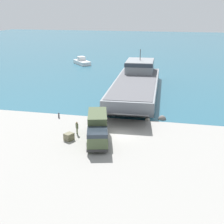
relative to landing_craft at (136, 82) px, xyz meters
name	(u,v)px	position (x,y,z in m)	size (l,w,h in m)	color
ground_plane	(119,135)	(1.12, -23.13, -1.70)	(240.00, 240.00, 0.00)	gray
water_surface	(164,47)	(1.12, 72.91, -1.70)	(240.00, 180.00, 0.01)	#285B70
landing_craft	(136,82)	(0.00, 0.00, 0.00)	(9.66, 33.86, 7.16)	gray
military_truck	(97,128)	(-1.06, -25.62, -0.07)	(4.33, 8.16, 3.23)	#475638
soldier_on_ramp	(77,127)	(-4.22, -24.15, -0.71)	(0.45, 0.50, 1.71)	#566042
moored_boat_a	(82,62)	(-19.78, 26.45, -0.98)	(6.52, 6.90, 2.18)	white
mooring_bollard	(59,115)	(-8.92, -18.68, -1.28)	(0.25, 0.25, 0.78)	#333338
cargo_crate	(69,137)	(-4.58, -26.20, -1.25)	(0.90, 1.08, 0.90)	#6B664C
shoreline_rock_a	(147,120)	(4.12, -16.84, -1.70)	(0.79, 0.79, 0.79)	gray
shoreline_rock_b	(162,119)	(6.18, -16.02, -1.70)	(1.16, 1.16, 1.16)	#66605B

